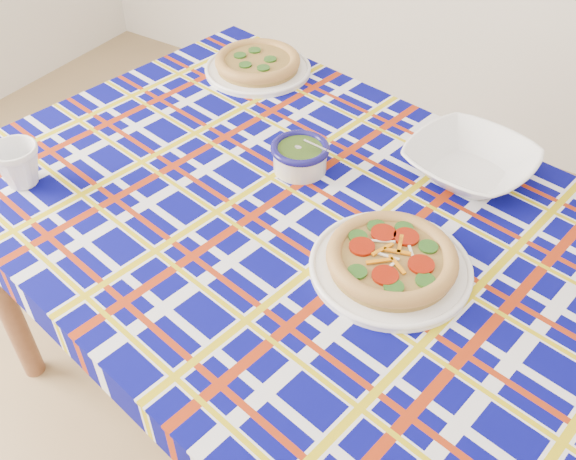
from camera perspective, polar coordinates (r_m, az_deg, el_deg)
The scene contains 7 objects.
dining_table at distance 1.39m, azimuth 3.04°, elevation -2.07°, with size 1.80×1.31×0.77m.
tablecloth at distance 1.37m, azimuth 3.07°, elevation -1.31°, with size 1.67×1.06×0.11m, color #050663, non-canonical shape.
main_focaccia_plate at distance 1.23m, azimuth 9.20°, elevation -2.49°, with size 0.32×0.32×0.06m, color olive, non-canonical shape.
pesto_bowl at distance 1.46m, azimuth 1.09°, elevation 6.72°, with size 0.13×0.13×0.08m, color #21380F, non-canonical shape.
serving_bowl at distance 1.50m, azimuth 15.87°, elevation 5.77°, with size 0.28×0.28×0.07m, color white.
second_focaccia_plate at distance 1.86m, azimuth -2.71°, elevation 14.66°, with size 0.31×0.31×0.06m, color olive, non-canonical shape.
mug at distance 1.53m, azimuth -22.85°, elevation 5.31°, with size 0.10×0.10×0.10m, color white.
Camera 1 is at (0.69, -0.50, 1.66)m, focal length 40.00 mm.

